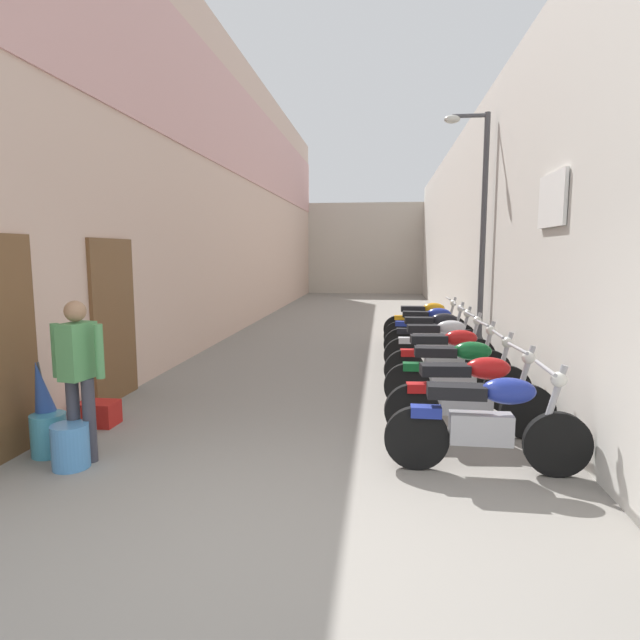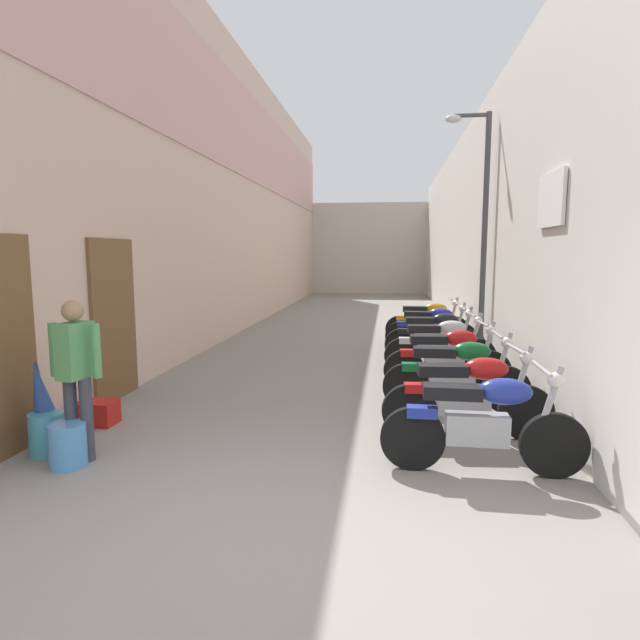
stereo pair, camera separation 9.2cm
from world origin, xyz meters
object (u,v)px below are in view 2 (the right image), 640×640
Objects in this scene: plastic_crate at (97,413)px; motorcycle_eighth at (428,321)px; motorcycle_fifth at (441,344)px; water_jug_near_door at (47,433)px; motorcycle_third at (457,373)px; motorcycle_second at (469,394)px; umbrella_leaning at (39,387)px; water_jug_beside_first at (68,445)px; pedestrian_by_doorway at (76,368)px; motorcycle_nearest at (484,421)px; motorcycle_seventh at (431,327)px; motorcycle_fourth at (448,357)px; street_lamp at (480,219)px; motorcycle_sixth at (435,335)px.

motorcycle_eighth is at bearing 55.43° from plastic_crate.
motorcycle_fifth reaches higher than water_jug_near_door.
motorcycle_third and motorcycle_eighth have the same top height.
motorcycle_second reaches higher than umbrella_leaning.
water_jug_near_door is 0.48m from water_jug_beside_first.
motorcycle_fifth is 5.82m from water_jug_beside_first.
motorcycle_third is 4.49m from water_jug_beside_first.
pedestrian_by_doorway reaches higher than umbrella_leaning.
motorcycle_fifth is at bearing 47.46° from pedestrian_by_doorway.
motorcycle_nearest is 1.93m from motorcycle_third.
motorcycle_nearest is 4.37m from plastic_crate.
water_jug_near_door is at bearing -89.68° from plastic_crate.
motorcycle_nearest is 1.00× the size of motorcycle_seventh.
motorcycle_third is at bearing -90.00° from motorcycle_fifth.
pedestrian_by_doorway reaches higher than water_jug_near_door.
motorcycle_nearest is 5.97m from motorcycle_seventh.
motorcycle_seventh is 4.40× the size of water_jug_beside_first.
motorcycle_seventh is 1.91× the size of umbrella_leaning.
motorcycle_second is at bearing 13.10° from water_jug_near_door.
motorcycle_second is at bearing 90.00° from motorcycle_nearest.
plastic_crate is (-4.27, -5.13, -0.36)m from motorcycle_seventh.
motorcycle_third and motorcycle_seventh have the same top height.
motorcycle_eighth is (-0.00, 7.04, 0.00)m from motorcycle_nearest.
water_jug_beside_first is (-0.03, -0.16, -0.71)m from pedestrian_by_doorway.
motorcycle_fourth is (-0.00, 0.99, 0.00)m from motorcycle_third.
plastic_crate is (-4.27, -2.08, -0.36)m from motorcycle_fourth.
plastic_crate is (-4.27, -3.16, -0.36)m from motorcycle_fifth.
motorcycle_second is 1.00× the size of motorcycle_seventh.
motorcycle_nearest is 3.86m from pedestrian_by_doorway.
motorcycle_nearest is 2.92m from motorcycle_fourth.
water_jug_near_door is 7.44m from street_lamp.
umbrella_leaning reaches higher than water_jug_beside_first.
motorcycle_third is 0.42× the size of street_lamp.
umbrella_leaning is 7.33m from street_lamp.
motorcycle_fourth reaches higher than umbrella_leaning.
street_lamp is (4.53, 5.11, 1.68)m from pedestrian_by_doorway.
plastic_crate is at bearing -178.99° from motorcycle_second.
motorcycle_fourth and motorcycle_eighth have the same top height.
motorcycle_second is (-0.00, 0.92, 0.00)m from motorcycle_nearest.
motorcycle_third is 2.07m from motorcycle_fifth.
motorcycle_sixth reaches higher than water_jug_beside_first.
motorcycle_third is 3.11m from motorcycle_sixth.
motorcycle_seventh is 4.20× the size of plastic_crate.
motorcycle_third is 4.04m from motorcycle_seventh.
motorcycle_fifth is at bearing 42.84° from umbrella_leaning.
umbrella_leaning is at bearing 147.03° from water_jug_beside_first.
motorcycle_fourth is (-0.00, 2.92, 0.00)m from motorcycle_nearest.
water_jug_near_door is (-4.26, -5.11, -0.29)m from motorcycle_sixth.
motorcycle_fifth and motorcycle_eighth have the same top height.
pedestrian_by_doorway is at bearing -16.39° from umbrella_leaning.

